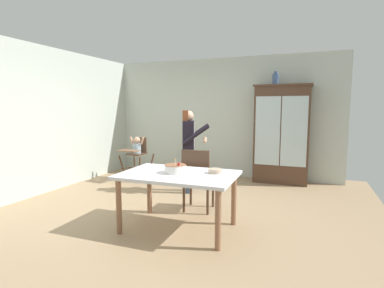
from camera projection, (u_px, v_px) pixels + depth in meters
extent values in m
plane|color=tan|center=(173.00, 209.00, 4.70)|extent=(6.24, 6.24, 0.00)
cube|color=beige|center=(221.00, 118.00, 6.96)|extent=(5.32, 0.06, 2.70)
cube|color=beige|center=(43.00, 120.00, 5.50)|extent=(0.06, 5.32, 2.70)
cube|color=#4C3323|center=(281.00, 135.00, 6.26)|extent=(1.09, 0.42, 2.01)
cube|color=#4C3323|center=(283.00, 86.00, 6.13)|extent=(1.15, 0.48, 0.04)
cube|color=silver|center=(267.00, 131.00, 6.14)|extent=(0.50, 0.01, 1.41)
cube|color=silver|center=(294.00, 132.00, 5.95)|extent=(0.50, 0.01, 1.41)
cube|color=#4C3323|center=(282.00, 131.00, 6.24)|extent=(1.01, 0.36, 0.02)
cylinder|color=#3D567F|center=(276.00, 79.00, 6.17)|extent=(0.13, 0.13, 0.22)
cylinder|color=#3D567F|center=(276.00, 73.00, 6.16)|extent=(0.07, 0.07, 0.05)
cylinder|color=#4C3323|center=(123.00, 168.00, 6.50)|extent=(0.14, 0.13, 0.56)
cylinder|color=#4C3323|center=(139.00, 170.00, 6.32)|extent=(0.13, 0.14, 0.56)
cylinder|color=#4C3323|center=(135.00, 164.00, 6.90)|extent=(0.13, 0.14, 0.56)
cylinder|color=#4C3323|center=(151.00, 166.00, 6.71)|extent=(0.14, 0.13, 0.56)
cube|color=#4C3323|center=(137.00, 168.00, 6.61)|extent=(0.42, 0.06, 0.02)
cube|color=#4C3323|center=(137.00, 154.00, 6.57)|extent=(0.36, 0.36, 0.02)
cube|color=#4C3323|center=(141.00, 145.00, 6.69)|extent=(0.31, 0.05, 0.34)
cube|color=brown|center=(129.00, 151.00, 6.31)|extent=(0.45, 0.27, 0.02)
cylinder|color=#9EBCD1|center=(137.00, 148.00, 6.57)|extent=(0.17, 0.17, 0.22)
sphere|color=tan|center=(137.00, 140.00, 6.55)|extent=(0.15, 0.15, 0.15)
cylinder|color=tan|center=(132.00, 140.00, 6.61)|extent=(0.10, 0.05, 0.17)
cylinder|color=tan|center=(142.00, 141.00, 6.49)|extent=(0.10, 0.05, 0.17)
cylinder|color=#33425B|center=(188.00, 171.00, 5.53)|extent=(0.11, 0.11, 0.82)
cylinder|color=#33425B|center=(189.00, 169.00, 5.70)|extent=(0.11, 0.11, 0.82)
cube|color=black|center=(189.00, 135.00, 5.54)|extent=(0.31, 0.41, 0.52)
cube|color=white|center=(194.00, 135.00, 5.53)|extent=(0.03, 0.06, 0.49)
sphere|color=tan|center=(189.00, 116.00, 5.49)|extent=(0.19, 0.19, 0.19)
cube|color=brown|center=(186.00, 122.00, 5.51)|extent=(0.16, 0.22, 0.44)
cylinder|color=black|center=(196.00, 135.00, 5.33)|extent=(0.49, 0.22, 0.37)
sphere|color=tan|center=(205.00, 141.00, 5.33)|extent=(0.08, 0.08, 0.08)
cylinder|color=black|center=(197.00, 133.00, 5.73)|extent=(0.49, 0.22, 0.37)
sphere|color=tan|center=(205.00, 139.00, 5.73)|extent=(0.08, 0.08, 0.08)
cube|color=silver|center=(178.00, 175.00, 3.85)|extent=(1.48, 1.00, 0.04)
cylinder|color=brown|center=(119.00, 206.00, 3.75)|extent=(0.07, 0.07, 0.70)
cylinder|color=brown|center=(218.00, 220.00, 3.30)|extent=(0.07, 0.07, 0.70)
cylinder|color=brown|center=(149.00, 190.00, 4.48)|extent=(0.07, 0.07, 0.70)
cylinder|color=brown|center=(234.00, 199.00, 4.04)|extent=(0.07, 0.07, 0.70)
cylinder|color=white|center=(175.00, 169.00, 3.87)|extent=(0.28, 0.28, 0.10)
cylinder|color=#935B3D|center=(175.00, 165.00, 3.87)|extent=(0.27, 0.27, 0.01)
cylinder|color=#F2E5CC|center=(175.00, 162.00, 3.86)|extent=(0.01, 0.01, 0.06)
cone|color=yellow|center=(175.00, 159.00, 3.86)|extent=(0.02, 0.02, 0.02)
sphere|color=red|center=(179.00, 164.00, 3.81)|extent=(0.04, 0.04, 0.04)
cylinder|color=#C6AD93|center=(215.00, 171.00, 3.86)|extent=(0.18, 0.18, 0.05)
cylinder|color=#4C3323|center=(213.00, 193.00, 4.78)|extent=(0.04, 0.04, 0.45)
cylinder|color=#4C3323|center=(191.00, 191.00, 4.88)|extent=(0.04, 0.04, 0.45)
cylinder|color=#4C3323|center=(208.00, 200.00, 4.43)|extent=(0.04, 0.04, 0.45)
cylinder|color=#4C3323|center=(184.00, 198.00, 4.53)|extent=(0.04, 0.04, 0.45)
cube|color=brown|center=(199.00, 180.00, 4.63)|extent=(0.48, 0.48, 0.03)
cube|color=#4C3323|center=(195.00, 166.00, 4.41)|extent=(0.42, 0.08, 0.48)
cylinder|color=#4C3323|center=(208.00, 167.00, 4.35)|extent=(0.03, 0.03, 0.48)
cylinder|color=#4C3323|center=(183.00, 166.00, 4.46)|extent=(0.03, 0.03, 0.48)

